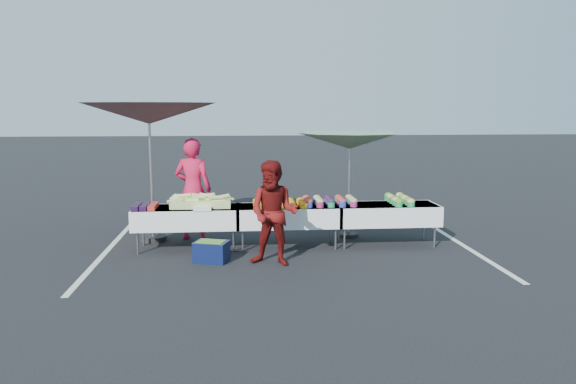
{
  "coord_description": "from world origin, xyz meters",
  "views": [
    {
      "loc": [
        -0.86,
        -9.87,
        2.5
      ],
      "look_at": [
        0.0,
        0.0,
        1.0
      ],
      "focal_mm": 35.0,
      "sensor_mm": 36.0,
      "label": 1
    }
  ],
  "objects": [
    {
      "name": "ground",
      "position": [
        0.0,
        0.0,
        0.0
      ],
      "size": [
        80.0,
        80.0,
        0.0
      ],
      "primitive_type": "plane",
      "color": "black"
    },
    {
      "name": "umbrella_left",
      "position": [
        -2.5,
        0.68,
        2.37
      ],
      "size": [
        3.04,
        3.04,
        2.61
      ],
      "rotation": [
        0.0,
        0.0,
        -0.21
      ],
      "color": "black",
      "rests_on": "ground"
    },
    {
      "name": "storage_bin",
      "position": [
        -1.33,
        -0.89,
        0.18
      ],
      "size": [
        0.62,
        0.52,
        0.34
      ],
      "rotation": [
        0.0,
        0.0,
        -0.31
      ],
      "color": "#0B153B",
      "rests_on": "ground"
    },
    {
      "name": "berry_punnets",
      "position": [
        -2.51,
        -0.06,
        0.79
      ],
      "size": [
        0.4,
        0.54,
        0.08
      ],
      "color": "black",
      "rests_on": "table_left"
    },
    {
      "name": "bean_baskets",
      "position": [
        2.06,
        0.08,
        0.82
      ],
      "size": [
        0.36,
        0.86,
        0.15
      ],
      "color": "#22884B",
      "rests_on": "table_right"
    },
    {
      "name": "stripe_right",
      "position": [
        3.2,
        0.0,
        0.0
      ],
      "size": [
        0.1,
        5.0,
        0.0
      ],
      "primitive_type": "cube",
      "color": "silver",
      "rests_on": "ground"
    },
    {
      "name": "table_center",
      "position": [
        0.0,
        0.0,
        0.58
      ],
      "size": [
        1.86,
        0.81,
        0.75
      ],
      "color": "white",
      "rests_on": "ground"
    },
    {
      "name": "vendor",
      "position": [
        -1.74,
        0.71,
        0.97
      ],
      "size": [
        0.8,
        0.63,
        1.94
      ],
      "primitive_type": "imported",
      "rotation": [
        0.0,
        0.0,
        2.88
      ],
      "color": "#C91740",
      "rests_on": "ground"
    },
    {
      "name": "corn_pile",
      "position": [
        -1.55,
        0.04,
        0.84
      ],
      "size": [
        1.16,
        0.57,
        0.26
      ],
      "color": "#9CC665",
      "rests_on": "table_left"
    },
    {
      "name": "plastic_bags",
      "position": [
        -1.5,
        -0.3,
        0.78
      ],
      "size": [
        0.3,
        0.25,
        0.05
      ],
      "primitive_type": "cube",
      "color": "white",
      "rests_on": "table_left"
    },
    {
      "name": "table_left",
      "position": [
        -1.8,
        0.0,
        0.58
      ],
      "size": [
        1.86,
        0.81,
        0.75
      ],
      "color": "white",
      "rests_on": "ground"
    },
    {
      "name": "carrot_bowls",
      "position": [
        -0.15,
        -0.01,
        0.8
      ],
      "size": [
        0.95,
        0.69,
        0.11
      ],
      "color": "gold",
      "rests_on": "table_center"
    },
    {
      "name": "potato_cups",
      "position": [
        0.75,
        0.0,
        0.83
      ],
      "size": [
        0.94,
        0.58,
        0.16
      ],
      "color": "#2536AD",
      "rests_on": "table_right"
    },
    {
      "name": "customer",
      "position": [
        -0.33,
        -1.15,
        0.84
      ],
      "size": [
        0.98,
        0.87,
        1.67
      ],
      "primitive_type": "imported",
      "rotation": [
        0.0,
        0.0,
        -0.34
      ],
      "color": "#620F0E",
      "rests_on": "ground"
    },
    {
      "name": "stripe_left",
      "position": [
        -3.2,
        0.0,
        0.0
      ],
      "size": [
        0.1,
        5.0,
        0.0
      ],
      "primitive_type": "cube",
      "color": "silver",
      "rests_on": "ground"
    },
    {
      "name": "umbrella_right",
      "position": [
        1.24,
        0.67,
        1.85
      ],
      "size": [
        2.11,
        2.11,
        2.04
      ],
      "rotation": [
        0.0,
        0.0,
        -0.06
      ],
      "color": "black",
      "rests_on": "ground"
    },
    {
      "name": "table_right",
      "position": [
        1.8,
        0.0,
        0.58
      ],
      "size": [
        1.86,
        0.81,
        0.75
      ],
      "color": "white",
      "rests_on": "ground"
    }
  ]
}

